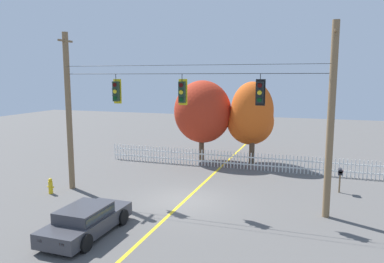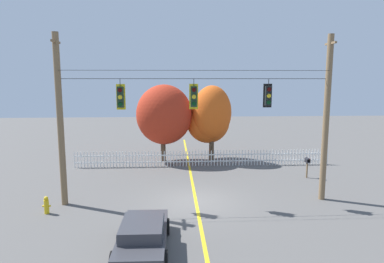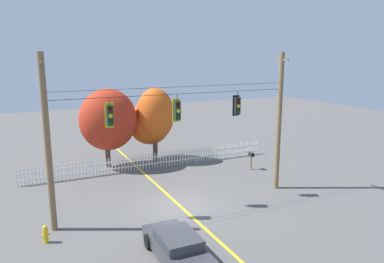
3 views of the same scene
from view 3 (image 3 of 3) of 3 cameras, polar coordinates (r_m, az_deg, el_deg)
name	(u,v)px [view 3 (image 3 of 3)]	position (r m, az deg, el deg)	size (l,w,h in m)	color
ground	(180,206)	(21.01, -1.86, -11.28)	(80.00, 80.00, 0.00)	#565451
lane_centerline_stripe	(180,206)	(21.01, -1.86, -11.27)	(0.16, 36.00, 0.01)	gold
signal_support_span	(179,131)	(19.73, -1.95, 0.10)	(13.40, 1.10, 8.34)	brown
traffic_signal_northbound_primary	(110,115)	(18.42, -12.44, 2.42)	(0.43, 0.38, 1.49)	black
traffic_signal_northbound_secondary	(177,110)	(19.50, -2.28, 3.23)	(0.43, 0.38, 1.48)	black
traffic_signal_eastbound_side	(237,106)	(21.19, 6.90, 3.94)	(0.43, 0.38, 1.42)	black
white_picket_fence	(153,161)	(27.49, -5.91, -4.43)	(18.24, 0.06, 1.13)	white
autumn_maple_near_fence	(107,120)	(27.61, -12.87, 1.72)	(4.16, 3.46, 5.80)	brown
autumn_maple_mid	(153,119)	(28.75, -6.04, 1.90)	(3.33, 3.25, 5.73)	brown
parked_car	(177,245)	(15.87, -2.24, -17.00)	(1.90, 4.14, 1.15)	#38383D
fire_hydrant	(46,234)	(18.33, -21.46, -14.38)	(0.38, 0.22, 0.82)	gold
roadside_mailbox	(251,155)	(27.22, 9.03, -3.62)	(0.25, 0.44, 1.30)	brown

